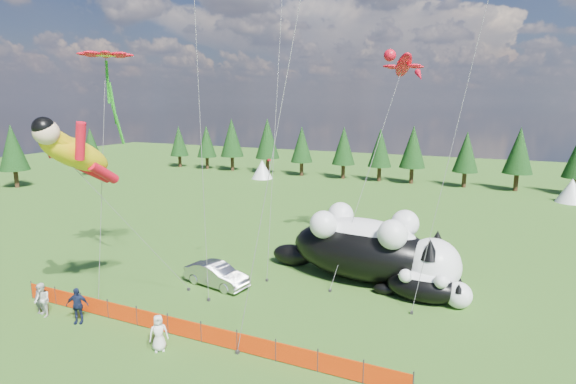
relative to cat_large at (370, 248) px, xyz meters
The scene contains 16 objects.
ground 10.47m from the cat_large, 129.49° to the right, with size 160.00×160.00×0.00m, color #16390A.
safety_fence 12.81m from the cat_large, 120.85° to the right, with size 22.06×0.06×1.10m.
tree_line 37.71m from the cat_large, 99.95° to the left, with size 90.00×4.00×8.00m, color black, non-canonical shape.
festival_tents 32.42m from the cat_large, 82.04° to the left, with size 50.00×3.20×2.80m, color white, non-canonical shape.
cat_large is the anchor object (origin of this frame).
cat_small 4.44m from the cat_large, 25.27° to the right, with size 5.60×2.02×2.02m.
car 9.96m from the cat_large, 150.79° to the right, with size 1.53×4.38×1.44m, color #ACADB1.
spectator_a 19.52m from the cat_large, 141.82° to the right, with size 0.60×0.40×1.66m, color #59595E.
spectator_b 19.29m from the cat_large, 140.65° to the right, with size 0.92×0.54×1.89m, color silver.
spectator_c 17.36m from the cat_large, 136.45° to the right, with size 1.15×0.59×1.95m, color #161F3D.
spectator_e 14.17m from the cat_large, 119.17° to the right, with size 0.86×0.56×1.77m, color silver.
superhero_kite 18.15m from the cat_large, 140.96° to the right, with size 5.75×7.06×11.80m.
gecko_kite 12.94m from the cat_large, 84.11° to the left, with size 4.47×11.26×16.21m.
flower_kite 19.86m from the cat_large, 154.99° to the right, with size 3.65×5.08×14.43m.
diamond_kite_c 15.30m from the cat_large, 103.32° to the right, with size 2.03×4.09×17.20m.
diamond_kite_d 18.19m from the cat_large, 157.68° to the left, with size 2.32×6.89×20.52m.
Camera 1 is at (12.98, -19.42, 11.46)m, focal length 28.00 mm.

